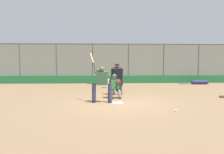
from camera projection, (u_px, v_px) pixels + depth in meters
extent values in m
plane|color=#846647|center=(118.00, 103.00, 9.45)|extent=(160.00, 160.00, 0.00)
cube|color=white|center=(118.00, 103.00, 9.45)|extent=(0.43, 0.43, 0.01)
cylinder|color=#515651|center=(199.00, 63.00, 18.00)|extent=(0.08, 0.08, 3.22)
cylinder|color=#515651|center=(164.00, 63.00, 17.88)|extent=(0.08, 0.08, 3.22)
cylinder|color=#515651|center=(129.00, 63.00, 17.76)|extent=(0.08, 0.08, 3.22)
cylinder|color=#515651|center=(93.00, 63.00, 17.64)|extent=(0.08, 0.08, 3.22)
cylinder|color=#515651|center=(57.00, 63.00, 17.52)|extent=(0.08, 0.08, 3.22)
cylinder|color=#515651|center=(20.00, 63.00, 17.40)|extent=(0.08, 0.08, 3.22)
cube|color=gray|center=(111.00, 63.00, 17.70)|extent=(20.33, 0.01, 3.22)
cylinder|color=#515651|center=(111.00, 44.00, 17.58)|extent=(20.33, 0.06, 0.06)
cube|color=#236638|center=(111.00, 79.00, 17.70)|extent=(19.92, 0.18, 0.62)
cube|color=slate|center=(87.00, 80.00, 20.29)|extent=(14.23, 3.05, 0.12)
cube|color=slate|center=(86.00, 79.00, 19.18)|extent=(14.23, 0.55, 0.44)
cube|color=#B7BABC|center=(86.00, 76.00, 19.16)|extent=(14.23, 0.24, 0.08)
cube|color=slate|center=(86.00, 77.00, 19.72)|extent=(14.23, 0.55, 0.76)
cube|color=#B7BABC|center=(86.00, 72.00, 19.69)|extent=(14.23, 0.24, 0.08)
cube|color=slate|center=(87.00, 75.00, 20.26)|extent=(14.23, 0.55, 1.08)
cube|color=#B7BABC|center=(87.00, 68.00, 20.21)|extent=(14.23, 0.24, 0.08)
cube|color=slate|center=(87.00, 72.00, 20.79)|extent=(14.23, 0.55, 1.40)
cube|color=#B7BABC|center=(87.00, 65.00, 20.74)|extent=(14.23, 0.24, 0.08)
cube|color=slate|center=(88.00, 71.00, 21.33)|extent=(14.23, 0.55, 1.72)
cube|color=#B7BABC|center=(88.00, 61.00, 21.26)|extent=(14.23, 0.24, 0.08)
cylinder|color=#2D334C|center=(110.00, 93.00, 9.51)|extent=(0.18, 0.18, 0.84)
cube|color=black|center=(110.00, 102.00, 9.54)|extent=(0.13, 0.29, 0.08)
cylinder|color=#2D334C|center=(94.00, 93.00, 9.53)|extent=(0.18, 0.18, 0.84)
cube|color=black|center=(94.00, 101.00, 9.56)|extent=(0.13, 0.29, 0.08)
cube|color=#2D5138|center=(102.00, 78.00, 9.47)|extent=(0.47, 0.30, 0.58)
sphere|color=brown|center=(102.00, 69.00, 9.44)|extent=(0.21, 0.21, 0.21)
cylinder|color=#2D5138|center=(102.00, 71.00, 9.48)|extent=(0.60, 0.19, 0.22)
cylinder|color=#2D5138|center=(95.00, 71.00, 9.49)|extent=(0.12, 0.15, 0.16)
sphere|color=black|center=(95.00, 70.00, 9.51)|extent=(0.04, 0.04, 0.04)
cylinder|color=black|center=(94.00, 66.00, 9.58)|extent=(0.13, 0.21, 0.33)
cylinder|color=tan|center=(92.00, 58.00, 9.75)|extent=(0.22, 0.32, 0.46)
cylinder|color=gray|center=(119.00, 96.00, 10.47)|extent=(0.15, 0.15, 0.30)
cylinder|color=gray|center=(119.00, 91.00, 10.65)|extent=(0.25, 0.48, 0.24)
cube|color=black|center=(119.00, 98.00, 10.48)|extent=(0.14, 0.27, 0.08)
cylinder|color=gray|center=(111.00, 96.00, 10.39)|extent=(0.15, 0.15, 0.30)
cylinder|color=gray|center=(110.00, 92.00, 10.57)|extent=(0.25, 0.48, 0.24)
cube|color=black|center=(111.00, 98.00, 10.39)|extent=(0.14, 0.27, 0.08)
cube|color=black|center=(114.00, 84.00, 10.62)|extent=(0.49, 0.42, 0.55)
cube|color=#235B33|center=(115.00, 84.00, 10.48)|extent=(0.41, 0.20, 0.46)
sphere|color=tan|center=(114.00, 77.00, 10.60)|extent=(0.20, 0.20, 0.20)
sphere|color=#235B33|center=(114.00, 76.00, 10.60)|extent=(0.23, 0.23, 0.23)
cylinder|color=black|center=(119.00, 81.00, 10.41)|extent=(0.21, 0.54, 0.16)
ellipsoid|color=#56331E|center=(118.00, 82.00, 10.16)|extent=(0.31, 0.15, 0.24)
cylinder|color=tan|center=(109.00, 84.00, 10.57)|extent=(0.14, 0.32, 0.44)
cylinder|color=#4C4C51|center=(121.00, 87.00, 11.71)|extent=(0.18, 0.18, 0.85)
cube|color=black|center=(121.00, 94.00, 11.74)|extent=(0.12, 0.28, 0.08)
cylinder|color=#4C4C51|center=(113.00, 87.00, 11.71)|extent=(0.18, 0.18, 0.85)
cube|color=black|center=(113.00, 94.00, 11.74)|extent=(0.12, 0.28, 0.08)
cube|color=black|center=(117.00, 73.00, 11.60)|extent=(0.48, 0.42, 0.65)
sphere|color=brown|center=(117.00, 66.00, 11.57)|extent=(0.21, 0.21, 0.21)
cylinder|color=black|center=(117.00, 65.00, 11.56)|extent=(0.22, 0.22, 0.07)
cylinder|color=black|center=(122.00, 77.00, 11.55)|extent=(0.15, 0.24, 0.90)
cylinder|color=black|center=(112.00, 77.00, 11.55)|extent=(0.14, 0.24, 0.90)
sphere|color=black|center=(190.00, 84.00, 17.13)|extent=(0.04, 0.04, 0.04)
cylinder|color=black|center=(187.00, 84.00, 17.12)|extent=(0.37, 0.03, 0.03)
cylinder|color=#334789|center=(182.00, 84.00, 17.10)|extent=(0.50, 0.07, 0.07)
sphere|color=black|center=(120.00, 84.00, 16.95)|extent=(0.04, 0.04, 0.04)
cylinder|color=black|center=(118.00, 84.00, 16.92)|extent=(0.36, 0.07, 0.03)
cylinder|color=#28282D|center=(113.00, 84.00, 16.85)|extent=(0.49, 0.13, 0.07)
sphere|color=black|center=(88.00, 84.00, 17.12)|extent=(0.04, 0.04, 0.04)
cylinder|color=black|center=(90.00, 84.00, 17.04)|extent=(0.34, 0.20, 0.03)
cylinder|color=#28282D|center=(94.00, 84.00, 16.85)|extent=(0.48, 0.30, 0.07)
sphere|color=black|center=(101.00, 88.00, 14.47)|extent=(0.04, 0.04, 0.04)
cylinder|color=black|center=(104.00, 88.00, 14.55)|extent=(0.34, 0.18, 0.03)
cylinder|color=#B7BCC1|center=(110.00, 87.00, 14.76)|extent=(0.48, 0.28, 0.07)
ellipsoid|color=#56331E|center=(222.00, 96.00, 10.82)|extent=(0.30, 0.19, 0.11)
ellipsoid|color=#56331E|center=(221.00, 97.00, 10.73)|extent=(0.11, 0.08, 0.09)
sphere|color=white|center=(176.00, 110.00, 7.86)|extent=(0.07, 0.07, 0.07)
cylinder|color=navy|center=(200.00, 82.00, 16.90)|extent=(1.08, 0.33, 0.33)
sphere|color=navy|center=(206.00, 82.00, 16.92)|extent=(0.32, 0.32, 0.32)
sphere|color=navy|center=(193.00, 82.00, 16.88)|extent=(0.32, 0.32, 0.32)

